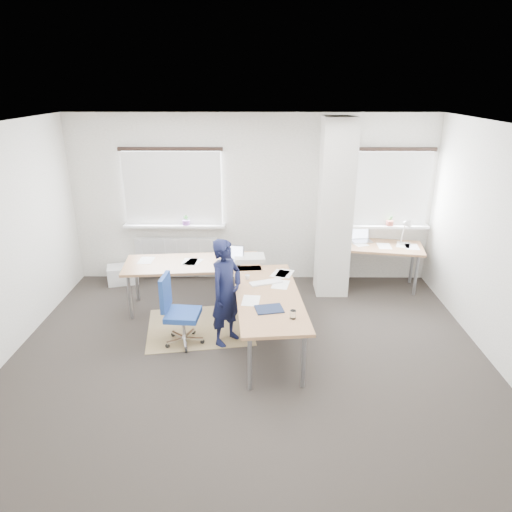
{
  "coord_description": "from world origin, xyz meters",
  "views": [
    {
      "loc": [
        0.14,
        -4.93,
        3.24
      ],
      "look_at": [
        0.08,
        0.9,
        1.01
      ],
      "focal_mm": 32.0,
      "sensor_mm": 36.0,
      "label": 1
    }
  ],
  "objects_px": {
    "person": "(226,292)",
    "desk_side": "(379,248)",
    "desk_main": "(230,279)",
    "task_chair": "(181,325)"
  },
  "relations": [
    {
      "from": "person",
      "to": "desk_side",
      "type": "bearing_deg",
      "value": -17.83
    },
    {
      "from": "desk_main",
      "to": "person",
      "type": "distance_m",
      "value": 0.47
    },
    {
      "from": "task_chair",
      "to": "person",
      "type": "height_order",
      "value": "person"
    },
    {
      "from": "desk_main",
      "to": "task_chair",
      "type": "bearing_deg",
      "value": -145.81
    },
    {
      "from": "desk_side",
      "to": "desk_main",
      "type": "bearing_deg",
      "value": -140.65
    },
    {
      "from": "task_chair",
      "to": "person",
      "type": "distance_m",
      "value": 0.75
    },
    {
      "from": "task_chair",
      "to": "desk_main",
      "type": "bearing_deg",
      "value": 44.13
    },
    {
      "from": "desk_side",
      "to": "task_chair",
      "type": "bearing_deg",
      "value": -138.28
    },
    {
      "from": "desk_side",
      "to": "task_chair",
      "type": "height_order",
      "value": "desk_side"
    },
    {
      "from": "task_chair",
      "to": "person",
      "type": "relative_size",
      "value": 0.67
    }
  ]
}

